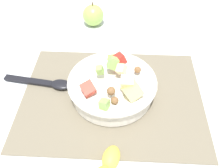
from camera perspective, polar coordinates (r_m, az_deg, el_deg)
name	(u,v)px	position (r m, az deg, el deg)	size (l,w,h in m)	color
ground_plane	(112,97)	(0.66, 0.02, -3.07)	(2.40, 2.40, 0.00)	silver
placemat	(112,97)	(0.65, 0.02, -2.89)	(0.46, 0.35, 0.01)	#756B56
salad_bowl	(112,86)	(0.63, 0.06, -0.36)	(0.22, 0.22, 0.10)	white
serving_spoon	(49,83)	(0.70, -14.17, 0.22)	(0.19, 0.05, 0.01)	black
whole_apple	(93,15)	(0.90, -4.29, 15.27)	(0.07, 0.07, 0.08)	#9EC656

